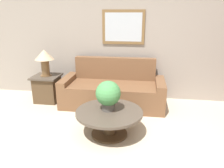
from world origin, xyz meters
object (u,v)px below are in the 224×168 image
(side_table, at_px, (47,88))
(coffee_table, at_px, (109,117))
(potted_plant_on_table, at_px, (108,94))
(couch_main, at_px, (113,91))
(table_lamp, at_px, (44,58))

(side_table, bearing_deg, coffee_table, -37.64)
(side_table, relative_size, potted_plant_on_table, 1.22)
(couch_main, relative_size, coffee_table, 2.01)
(potted_plant_on_table, bearing_deg, coffee_table, -61.92)
(couch_main, xyz_separation_m, potted_plant_on_table, (0.09, -1.16, 0.36))
(couch_main, bearing_deg, side_table, -179.92)
(side_table, bearing_deg, table_lamp, 180.00)
(coffee_table, bearing_deg, side_table, 142.36)
(couch_main, bearing_deg, potted_plant_on_table, -85.42)
(side_table, relative_size, table_lamp, 1.03)
(couch_main, relative_size, side_table, 3.65)
(coffee_table, height_order, side_table, side_table)
(table_lamp, bearing_deg, side_table, 0.00)
(potted_plant_on_table, bearing_deg, couch_main, 94.58)
(coffee_table, height_order, table_lamp, table_lamp)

